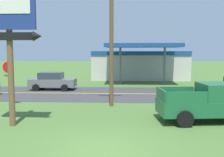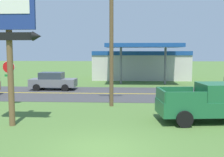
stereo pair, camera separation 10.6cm
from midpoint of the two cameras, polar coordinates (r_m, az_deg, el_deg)
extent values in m
plane|color=#4C7033|center=(10.14, -2.75, -14.81)|extent=(180.00, 180.00, 0.00)
cube|color=#3D3D3F|center=(22.74, 0.53, -3.23)|extent=(140.00, 8.00, 0.02)
cube|color=gold|center=(22.74, 0.53, -3.20)|extent=(126.00, 0.20, 0.01)
cylinder|color=brown|center=(13.55, -20.97, 4.98)|extent=(0.28, 0.28, 6.93)
cube|color=navy|center=(13.54, -21.62, 13.99)|extent=(2.65, 0.16, 2.08)
cube|color=white|center=(13.50, -21.83, 15.08)|extent=(2.23, 0.03, 1.16)
cube|color=black|center=(13.41, -21.41, 8.33)|extent=(2.39, 0.12, 0.36)
cone|color=black|center=(12.90, -15.70, 8.62)|extent=(0.40, 0.44, 0.44)
cylinder|color=slate|center=(18.87, -21.05, -2.12)|extent=(0.08, 0.08, 2.20)
cylinder|color=red|center=(18.71, -21.25, 2.27)|extent=(0.76, 0.03, 0.76)
cylinder|color=white|center=(18.73, -21.22, 2.27)|extent=(0.80, 0.01, 0.80)
cube|color=#19722D|center=(18.75, -21.19, 0.59)|extent=(0.56, 0.03, 0.14)
cylinder|color=brown|center=(17.40, -0.30, 9.99)|extent=(0.26, 0.26, 9.69)
cube|color=beige|center=(35.48, 5.77, 2.88)|extent=(12.00, 6.00, 3.60)
cube|color=#19478C|center=(32.39, 6.05, 5.35)|extent=(12.00, 0.12, 0.50)
cube|color=#19478C|center=(29.45, 6.38, 6.96)|extent=(8.00, 5.00, 0.40)
cylinder|color=slate|center=(29.44, 1.66, 2.91)|extent=(0.24, 0.24, 4.20)
cylinder|color=slate|center=(29.72, 10.96, 2.83)|extent=(0.24, 0.24, 4.20)
cube|color=#1E6038|center=(14.61, 19.81, -5.64)|extent=(5.38, 2.52, 0.72)
cube|color=#1E6038|center=(14.66, 21.54, -2.57)|extent=(2.09, 2.00, 0.84)
cube|color=#1E6038|center=(14.84, 13.07, -2.77)|extent=(1.95, 0.33, 0.56)
cube|color=#1E6038|center=(13.10, 15.33, -3.94)|extent=(1.95, 0.33, 0.56)
cube|color=#1E6038|center=(13.71, 10.23, -3.41)|extent=(0.33, 1.88, 0.56)
cylinder|color=black|center=(15.05, 12.60, -6.51)|extent=(0.83, 0.37, 0.80)
cylinder|color=black|center=(13.22, 14.94, -8.27)|extent=(0.83, 0.37, 0.80)
cylinder|color=black|center=(22.71, 21.21, -2.84)|extent=(0.64, 0.24, 0.64)
cube|color=slate|center=(25.54, -12.54, -0.86)|extent=(4.20, 1.76, 0.72)
cube|color=#2D3842|center=(25.52, -12.89, 0.62)|extent=(2.10, 1.56, 0.60)
cylinder|color=black|center=(26.12, -9.25, -1.45)|extent=(0.64, 0.24, 0.64)
cylinder|color=black|center=(24.42, -10.12, -1.96)|extent=(0.64, 0.24, 0.64)
cylinder|color=black|center=(26.80, -14.70, -1.38)|extent=(0.64, 0.24, 0.64)
cylinder|color=black|center=(25.14, -15.92, -1.88)|extent=(0.64, 0.24, 0.64)
camera|label=1|loc=(0.05, -90.17, -0.02)|focal=43.19mm
camera|label=2|loc=(0.05, 89.83, 0.02)|focal=43.19mm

